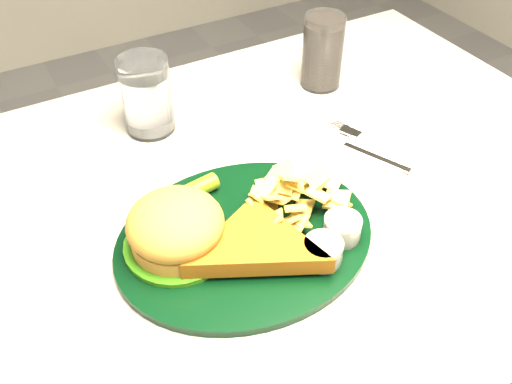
% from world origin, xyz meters
% --- Properties ---
extents(table, '(1.20, 0.80, 0.75)m').
position_xyz_m(table, '(0.00, 0.00, 0.38)').
color(table, '#A8A298').
rests_on(table, ground).
extents(dinner_plate, '(0.36, 0.30, 0.08)m').
position_xyz_m(dinner_plate, '(-0.04, -0.08, 0.79)').
color(dinner_plate, black).
rests_on(dinner_plate, table).
extents(water_glass, '(0.09, 0.09, 0.13)m').
position_xyz_m(water_glass, '(-0.06, 0.23, 0.81)').
color(water_glass, white).
rests_on(water_glass, table).
extents(cola_glass, '(0.09, 0.09, 0.13)m').
position_xyz_m(cola_glass, '(0.27, 0.21, 0.82)').
color(cola_glass, black).
rests_on(cola_glass, table).
extents(fork_napkin, '(0.17, 0.19, 0.01)m').
position_xyz_m(fork_napkin, '(0.22, -0.01, 0.76)').
color(fork_napkin, white).
rests_on(fork_napkin, table).
extents(wrapped_straw, '(0.20, 0.07, 0.01)m').
position_xyz_m(wrapped_straw, '(0.04, 0.11, 0.75)').
color(wrapped_straw, white).
rests_on(wrapped_straw, table).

